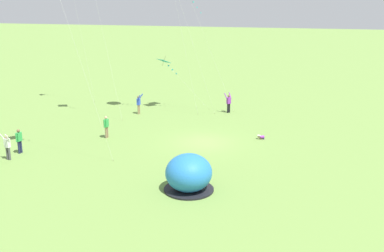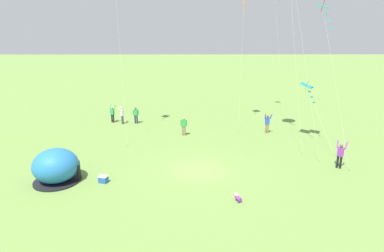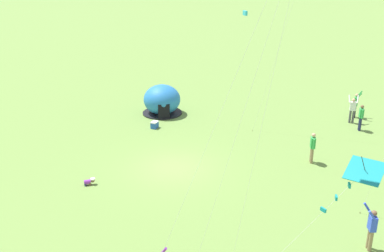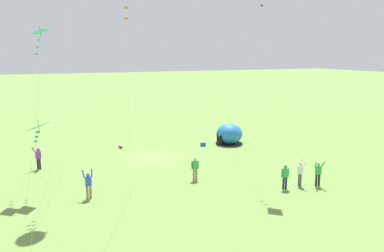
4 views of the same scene
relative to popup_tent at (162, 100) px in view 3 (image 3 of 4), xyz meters
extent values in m
plane|color=olive|center=(8.71, 1.56, -1.00)|extent=(300.00, 300.00, 0.00)
ellipsoid|color=#2672BF|center=(-0.01, 0.00, 0.05)|extent=(2.70, 2.60, 2.10)
cylinder|color=black|center=(-0.01, 0.00, -0.95)|extent=(2.81, 2.81, 0.10)
cube|color=black|center=(1.24, 0.26, -0.45)|extent=(0.28, 0.81, 1.10)
cube|color=#2659B2|center=(2.87, -0.19, -0.81)|extent=(0.61, 0.51, 0.38)
cube|color=white|center=(2.87, -0.19, -0.59)|extent=(0.62, 0.52, 0.06)
cylinder|color=purple|center=(10.82, -2.52, -0.83)|extent=(0.32, 0.38, 0.22)
sphere|color=brown|center=(10.72, -2.28, -0.80)|extent=(0.19, 0.19, 0.19)
cylinder|color=white|center=(10.72, -2.28, -0.71)|extent=(0.24, 0.24, 0.06)
cylinder|color=brown|center=(10.68, -2.45, -0.91)|extent=(0.07, 0.07, 0.17)
cylinder|color=brown|center=(10.87, -2.37, -0.91)|extent=(0.07, 0.07, 0.17)
cylinder|color=navy|center=(10.79, -2.66, -0.93)|extent=(0.09, 0.09, 0.13)
cylinder|color=navy|center=(10.94, -2.61, -0.93)|extent=(0.09, 0.09, 0.13)
cylinder|color=#1E2347|center=(2.57, 13.12, -0.56)|extent=(0.15, 0.15, 0.88)
cylinder|color=#1E2347|center=(2.77, 13.10, -0.56)|extent=(0.15, 0.15, 0.88)
cube|color=green|center=(2.67, 13.11, 0.18)|extent=(0.40, 0.27, 0.60)
sphere|color=brown|center=(2.67, 13.11, 0.61)|extent=(0.22, 0.22, 0.22)
cylinder|color=green|center=(2.42, 13.13, 0.18)|extent=(0.09, 0.09, 0.58)
cylinder|color=green|center=(2.92, 13.09, 0.18)|extent=(0.09, 0.09, 0.58)
cylinder|color=#8C7251|center=(7.58, 9.03, -0.56)|extent=(0.15, 0.15, 0.88)
cylinder|color=#8C7251|center=(7.78, 9.02, -0.56)|extent=(0.15, 0.15, 0.88)
cube|color=green|center=(7.68, 9.03, 0.18)|extent=(0.39, 0.26, 0.60)
sphere|color=tan|center=(7.68, 9.03, 0.61)|extent=(0.22, 0.22, 0.22)
cylinder|color=green|center=(7.43, 9.04, 0.18)|extent=(0.09, 0.09, 0.58)
cylinder|color=green|center=(7.93, 9.01, 0.18)|extent=(0.09, 0.09, 0.58)
cylinder|color=#8C7251|center=(15.52, 9.69, -0.56)|extent=(0.15, 0.15, 0.88)
cylinder|color=#8C7251|center=(15.32, 9.69, -0.56)|extent=(0.15, 0.15, 0.88)
cube|color=blue|center=(15.42, 9.69, 0.18)|extent=(0.38, 0.24, 0.60)
sphere|color=brown|center=(15.42, 9.69, 0.61)|extent=(0.22, 0.22, 0.22)
cylinder|color=blue|center=(15.69, 9.54, 0.65)|extent=(0.15, 0.39, 0.50)
cylinder|color=blue|center=(15.16, 9.54, 0.65)|extent=(0.15, 0.39, 0.50)
cylinder|color=#4C4C51|center=(1.26, 12.87, -0.56)|extent=(0.15, 0.15, 0.88)
cylinder|color=#4C4C51|center=(1.30, 13.07, -0.56)|extent=(0.15, 0.15, 0.88)
cube|color=white|center=(1.28, 12.97, 0.18)|extent=(0.31, 0.42, 0.60)
sphere|color=tan|center=(1.28, 12.97, 0.61)|extent=(0.22, 0.22, 0.22)
cylinder|color=white|center=(1.08, 12.74, 0.65)|extent=(0.38, 0.10, 0.50)
cylinder|color=white|center=(1.18, 13.26, 0.65)|extent=(0.39, 0.21, 0.50)
cylinder|color=black|center=(0.05, 13.54, -0.56)|extent=(0.15, 0.15, 0.88)
cylinder|color=black|center=(0.24, 13.47, -0.56)|extent=(0.15, 0.15, 0.88)
cube|color=green|center=(0.15, 13.50, 0.18)|extent=(0.44, 0.35, 0.60)
sphere|color=tan|center=(0.15, 13.50, 0.61)|extent=(0.22, 0.22, 0.22)
cylinder|color=green|center=(-0.05, 13.73, 0.65)|extent=(0.15, 0.39, 0.50)
cylinder|color=green|center=(0.45, 13.56, 0.65)|extent=(0.26, 0.37, 0.50)
cylinder|color=silver|center=(18.59, 5.99, 1.35)|extent=(0.99, 4.26, 4.69)
cube|color=teal|center=(18.10, 8.11, 3.69)|extent=(1.37, 1.39, 0.40)
cylinder|color=#332314|center=(18.10, 8.11, 3.70)|extent=(0.11, 0.38, 0.94)
cube|color=teal|center=(18.20, 7.68, 3.24)|extent=(0.21, 0.08, 0.12)
cube|color=teal|center=(18.28, 7.32, 2.86)|extent=(0.21, 0.09, 0.12)
cube|color=teal|center=(18.36, 6.96, 2.48)|extent=(0.20, 0.16, 0.12)
cylinder|color=silver|center=(15.94, 5.62, 6.64)|extent=(1.72, 2.60, 15.28)
cylinder|color=brown|center=(12.81, 10.16, -0.97)|extent=(0.03, 0.03, 0.06)
cylinder|color=silver|center=(18.22, 3.39, 4.34)|extent=(1.36, 4.10, 10.68)
cube|color=#33B7D1|center=(17.89, 4.41, 8.19)|extent=(0.21, 0.12, 0.12)
cylinder|color=silver|center=(2.59, 8.04, 6.18)|extent=(1.01, 3.69, 14.36)
cylinder|color=brown|center=(3.09, 6.20, -0.97)|extent=(0.03, 0.03, 0.06)
cylinder|color=silver|center=(16.34, 5.10, 6.81)|extent=(2.33, 4.42, 15.62)
camera|label=1|loc=(-22.18, -6.92, 9.23)|focal=42.00mm
camera|label=2|loc=(8.12, -16.92, 7.52)|focal=28.00mm
camera|label=3|loc=(30.23, 3.57, 9.65)|focal=42.00mm
camera|label=4|loc=(18.04, 33.37, 8.28)|focal=35.00mm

